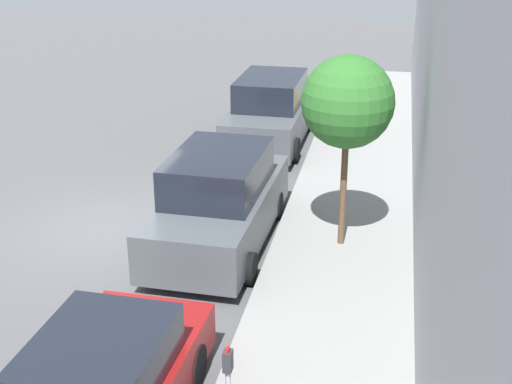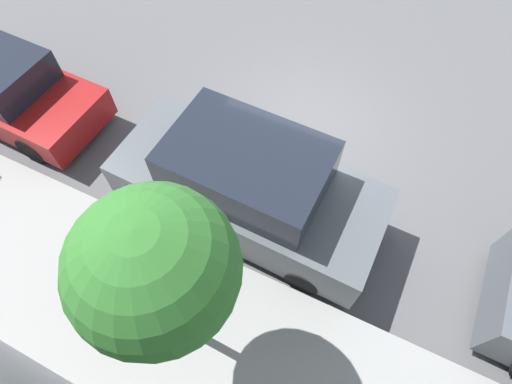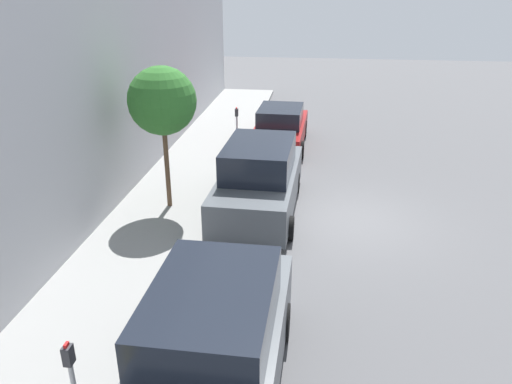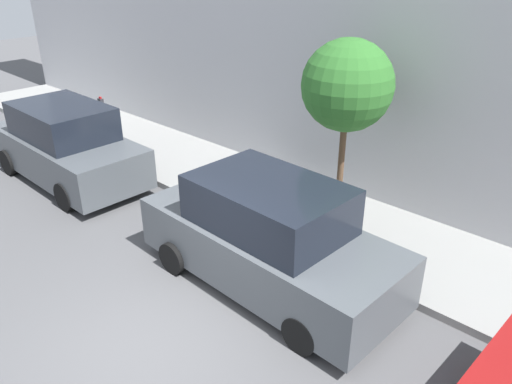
{
  "view_description": "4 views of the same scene",
  "coord_description": "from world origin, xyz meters",
  "px_view_note": "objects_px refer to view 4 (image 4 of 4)",
  "views": [
    {
      "loc": [
        5.72,
        -13.05,
        6.59
      ],
      "look_at": [
        3.06,
        0.28,
        1.0
      ],
      "focal_mm": 50.0,
      "sensor_mm": 36.0,
      "label": 1
    },
    {
      "loc": [
        5.72,
        1.51,
        6.88
      ],
      "look_at": [
        2.48,
        -0.03,
        1.0
      ],
      "focal_mm": 28.0,
      "sensor_mm": 36.0,
      "label": 2
    },
    {
      "loc": [
        0.9,
        12.19,
        5.93
      ],
      "look_at": [
        2.36,
        0.74,
        1.0
      ],
      "focal_mm": 35.0,
      "sensor_mm": 36.0,
      "label": 3
    },
    {
      "loc": [
        -3.14,
        -5.08,
        5.42
      ],
      "look_at": [
        3.46,
        1.04,
        1.0
      ],
      "focal_mm": 35.0,
      "sensor_mm": 36.0,
      "label": 4
    }
  ],
  "objects_px": {
    "street_tree": "(347,86)",
    "parked_suv_third": "(66,146)",
    "fire_hydrant": "(68,122)",
    "parked_suv_second": "(268,237)",
    "parking_meter_far": "(103,117)"
  },
  "relations": [
    {
      "from": "parked_suv_third",
      "to": "street_tree",
      "type": "distance_m",
      "value": 7.29
    },
    {
      "from": "street_tree",
      "to": "parked_suv_third",
      "type": "bearing_deg",
      "value": 111.93
    },
    {
      "from": "street_tree",
      "to": "fire_hydrant",
      "type": "bearing_deg",
      "value": 96.16
    },
    {
      "from": "parked_suv_second",
      "to": "parked_suv_third",
      "type": "distance_m",
      "value": 6.7
    },
    {
      "from": "parked_suv_second",
      "to": "fire_hydrant",
      "type": "bearing_deg",
      "value": 81.49
    },
    {
      "from": "parked_suv_third",
      "to": "fire_hydrant",
      "type": "distance_m",
      "value": 3.41
    },
    {
      "from": "parked_suv_second",
      "to": "parking_meter_far",
      "type": "relative_size",
      "value": 3.21
    },
    {
      "from": "parked_suv_third",
      "to": "parking_meter_far",
      "type": "relative_size",
      "value": 3.19
    },
    {
      "from": "parked_suv_second",
      "to": "parked_suv_third",
      "type": "relative_size",
      "value": 1.01
    },
    {
      "from": "street_tree",
      "to": "fire_hydrant",
      "type": "xyz_separation_m",
      "value": [
        -1.02,
        9.46,
        -2.58
      ]
    },
    {
      "from": "street_tree",
      "to": "fire_hydrant",
      "type": "distance_m",
      "value": 9.86
    },
    {
      "from": "parked_suv_second",
      "to": "street_tree",
      "type": "relative_size",
      "value": 1.27
    },
    {
      "from": "parked_suv_second",
      "to": "parking_meter_far",
      "type": "bearing_deg",
      "value": 78.61
    },
    {
      "from": "parked_suv_third",
      "to": "parking_meter_far",
      "type": "distance_m",
      "value": 1.96
    },
    {
      "from": "parking_meter_far",
      "to": "street_tree",
      "type": "relative_size",
      "value": 0.4
    }
  ]
}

